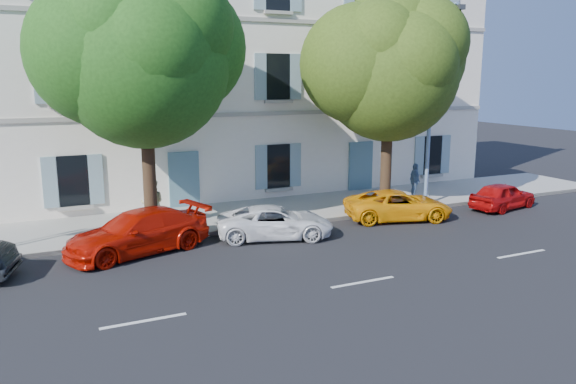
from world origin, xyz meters
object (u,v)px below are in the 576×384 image
tree_left (144,62)px  pedestrian_c (415,181)px  tree_right (389,73)px  pedestrian_b (153,203)px  car_yellow_supercar (398,205)px  pedestrian_a (150,206)px  car_red_coupe (138,232)px  street_lamp (433,95)px  car_white_coupe (275,222)px  car_red_hatchback (503,196)px

tree_left → pedestrian_c: size_ratio=5.77×
tree_right → pedestrian_b: size_ratio=4.99×
car_yellow_supercar → pedestrian_a: size_ratio=2.54×
tree_left → pedestrian_c: bearing=2.3°
tree_right → car_red_coupe: bearing=-171.0°
car_yellow_supercar → street_lamp: street_lamp is taller
pedestrian_a → pedestrian_c: 12.03m
car_yellow_supercar → pedestrian_b: 9.52m
car_white_coupe → street_lamp: 9.02m
tree_left → pedestrian_a: size_ratio=5.51×
car_white_coupe → tree_left: size_ratio=0.44×
car_yellow_supercar → pedestrian_b: size_ratio=2.42×
tree_left → pedestrian_a: tree_left is taller
street_lamp → pedestrian_c: 4.16m
car_red_coupe → pedestrian_a: size_ratio=2.83×
car_red_hatchback → street_lamp: 5.31m
car_yellow_supercar → pedestrian_b: (-9.18, 2.52, 0.44)m
car_white_coupe → car_red_hatchback: bearing=-72.7°
car_yellow_supercar → car_red_hatchback: bearing=-78.3°
car_red_coupe → street_lamp: 13.25m
street_lamp → tree_left: bearing=175.3°
car_red_hatchback → pedestrian_a: pedestrian_a is taller
pedestrian_a → street_lamp: bearing=141.6°
car_yellow_supercar → tree_left: bearing=93.6°
tree_left → pedestrian_b: size_ratio=5.25×
car_yellow_supercar → pedestrian_a: (-9.31, 2.35, 0.40)m
car_red_coupe → car_red_hatchback: size_ratio=1.39×
car_red_coupe → car_yellow_supercar: bearing=73.0°
car_yellow_supercar → car_red_hatchback: size_ratio=1.25×
street_lamp → pedestrian_b: (-11.51, 1.44, -3.80)m
car_red_coupe → tree_left: bearing=140.3°
tree_right → pedestrian_b: tree_right is taller
tree_right → pedestrian_a: size_ratio=5.24×
street_lamp → car_red_hatchback: bearing=-27.2°
street_lamp → pedestrian_c: size_ratio=5.18×
car_red_coupe → pedestrian_b: size_ratio=2.70×
car_red_hatchback → pedestrian_a: bearing=67.3°
car_red_hatchback → pedestrian_a: 14.74m
car_red_hatchback → pedestrian_c: size_ratio=2.14×
car_white_coupe → tree_left: tree_left is taller
car_white_coupe → pedestrian_a: size_ratio=2.44×
car_yellow_supercar → tree_left: tree_left is taller
car_white_coupe → tree_right: bearing=-53.9°
tree_left → pedestrian_b: bearing=71.0°
car_white_coupe → pedestrian_b: 4.67m
car_red_coupe → pedestrian_a: (0.89, 2.37, 0.30)m
car_white_coupe → car_yellow_supercar: (5.48, 0.31, 0.02)m
tree_left → pedestrian_b: 5.08m
tree_left → street_lamp: (11.68, -0.96, -1.24)m
tree_right → street_lamp: tree_right is taller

